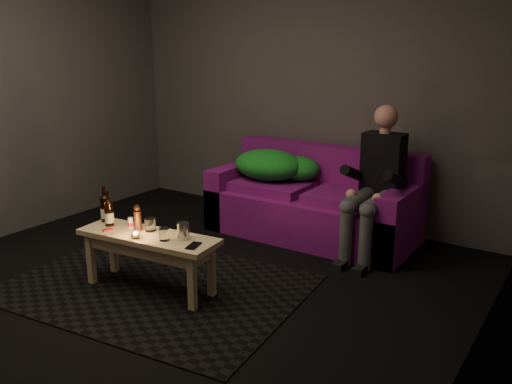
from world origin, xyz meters
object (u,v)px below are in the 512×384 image
beer_bottle_b (109,213)px  steel_cup (183,231)px  person (376,180)px  beer_bottle_a (105,208)px  coffee_table (148,244)px  sofa (314,204)px

beer_bottle_b → steel_cup: size_ratio=2.27×
person → beer_bottle_b: bearing=-132.3°
beer_bottle_a → coffee_table: bearing=-4.2°
sofa → coffee_table: (-0.43, -1.68, 0.06)m
coffee_table → sofa: bearing=75.8°
sofa → beer_bottle_b: 1.89m
beer_bottle_a → beer_bottle_b: 0.11m
beer_bottle_a → beer_bottle_b: size_ratio=1.04×
steel_cup → person: bearing=61.9°
sofa → person: size_ratio=1.50×
beer_bottle_b → steel_cup: bearing=7.8°
coffee_table → person: bearing=55.6°
sofa → person: (0.63, -0.15, 0.35)m
beer_bottle_b → steel_cup: 0.64m
steel_cup → beer_bottle_a: bearing=-177.4°
person → beer_bottle_a: size_ratio=4.57×
beer_bottle_b → person: bearing=47.7°
person → steel_cup: size_ratio=10.76×
sofa → beer_bottle_a: sofa is taller
person → coffee_table: bearing=-124.4°
beer_bottle_a → steel_cup: size_ratio=2.36×
beer_bottle_a → beer_bottle_b: bearing=-27.6°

